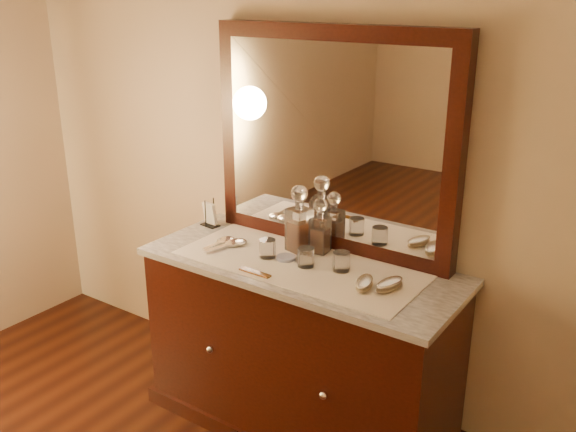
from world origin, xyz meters
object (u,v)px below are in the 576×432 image
object	(u,v)px
comb	(255,272)
dresser_cabinet	(300,350)
pin_dish	(286,258)
hand_mirror_inner	(232,243)
mirror_frame	(332,141)
hand_mirror_outer	(223,241)
napkin_rack	(210,215)
decanter_left	(299,226)
brush_far	(389,284)
brush_near	(364,283)
decanter_right	(320,232)

from	to	relation	value
comb	dresser_cabinet	bearing A→B (deg)	65.78
pin_dish	hand_mirror_inner	distance (m)	0.30
mirror_frame	hand_mirror_outer	bearing A→B (deg)	-148.32
napkin_rack	hand_mirror_inner	world-z (taller)	napkin_rack
decanter_left	brush_far	world-z (taller)	decanter_left
mirror_frame	decanter_left	bearing A→B (deg)	-121.21
decanter_left	hand_mirror_outer	bearing A→B (deg)	-159.57
decanter_left	brush_near	bearing A→B (deg)	-22.12
brush_far	hand_mirror_outer	distance (m)	0.86
dresser_cabinet	brush_near	xyz separation A→B (m)	(0.35, -0.07, 0.46)
mirror_frame	decanter_right	bearing A→B (deg)	-85.57
mirror_frame	brush_far	bearing A→B (deg)	-31.18
mirror_frame	brush_near	size ratio (longest dim) A/B	7.65
pin_dish	decanter_left	distance (m)	0.17
comb	brush_near	size ratio (longest dim) A/B	0.99
pin_dish	hand_mirror_inner	bearing A→B (deg)	-178.17
brush_near	pin_dish	bearing A→B (deg)	172.73
mirror_frame	napkin_rack	distance (m)	0.78
napkin_rack	brush_far	size ratio (longest dim) A/B	0.89
dresser_cabinet	comb	xyz separation A→B (m)	(-0.10, -0.21, 0.45)
pin_dish	brush_near	bearing A→B (deg)	-7.27
mirror_frame	hand_mirror_inner	world-z (taller)	mirror_frame
brush_near	hand_mirror_outer	distance (m)	0.78
mirror_frame	hand_mirror_inner	xyz separation A→B (m)	(-0.37, -0.27, -0.49)
pin_dish	brush_far	world-z (taller)	brush_far
comb	napkin_rack	bearing A→B (deg)	149.41
napkin_rack	decanter_left	xyz separation A→B (m)	(0.55, -0.02, 0.07)
brush_near	mirror_frame	bearing A→B (deg)	138.32
mirror_frame	brush_far	xyz separation A→B (m)	(0.44, -0.26, -0.48)
hand_mirror_outer	comb	bearing A→B (deg)	-29.51
comb	hand_mirror_inner	bearing A→B (deg)	146.88
comb	hand_mirror_inner	xyz separation A→B (m)	(-0.27, 0.19, 0.01)
mirror_frame	dresser_cabinet	bearing A→B (deg)	-90.00
comb	hand_mirror_outer	world-z (taller)	hand_mirror_outer
comb	decanter_left	distance (m)	0.34
hand_mirror_outer	brush_near	bearing A→B (deg)	-3.40
mirror_frame	decanter_right	distance (m)	0.41
comb	napkin_rack	size ratio (longest dim) A/B	1.09
decanter_right	hand_mirror_outer	size ratio (longest dim) A/B	1.31
dresser_cabinet	brush_far	bearing A→B (deg)	-2.54
dresser_cabinet	hand_mirror_outer	size ratio (longest dim) A/B	7.15
pin_dish	decanter_left	world-z (taller)	decanter_left
pin_dish	brush_far	bearing A→B (deg)	-0.89
dresser_cabinet	decanter_left	world-z (taller)	decanter_left
decanter_left	decanter_right	xyz separation A→B (m)	(0.09, 0.04, -0.02)
pin_dish	dresser_cabinet	bearing A→B (deg)	8.93
mirror_frame	decanter_right	world-z (taller)	mirror_frame
dresser_cabinet	comb	size ratio (longest dim) A/B	9.06
comb	brush_far	xyz separation A→B (m)	(0.53, 0.19, 0.02)
brush_near	hand_mirror_outer	bearing A→B (deg)	176.60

